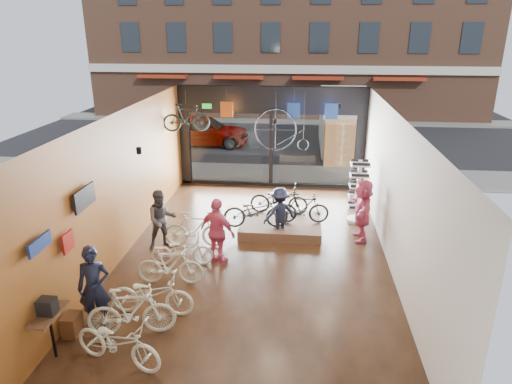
# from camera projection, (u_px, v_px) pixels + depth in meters

# --- Properties ---
(ground_plane) EXTENTS (7.00, 12.00, 0.04)m
(ground_plane) POSITION_uv_depth(u_px,v_px,m) (254.00, 258.00, 12.21)
(ground_plane) COLOR black
(ground_plane) RESTS_ON ground
(ceiling) EXTENTS (7.00, 12.00, 0.04)m
(ceiling) POSITION_uv_depth(u_px,v_px,m) (254.00, 115.00, 10.91)
(ceiling) COLOR black
(ceiling) RESTS_ON ground
(wall_left) EXTENTS (0.04, 12.00, 3.80)m
(wall_left) POSITION_uv_depth(u_px,v_px,m) (121.00, 186.00, 11.90)
(wall_left) COLOR #9D5E1F
(wall_left) RESTS_ON ground
(wall_right) EXTENTS (0.04, 12.00, 3.80)m
(wall_right) POSITION_uv_depth(u_px,v_px,m) (396.00, 196.00, 11.22)
(wall_right) COLOR beige
(wall_right) RESTS_ON ground
(wall_back) EXTENTS (7.00, 0.04, 3.80)m
(wall_back) POSITION_uv_depth(u_px,v_px,m) (205.00, 346.00, 5.93)
(wall_back) COLOR beige
(wall_back) RESTS_ON ground
(storefront) EXTENTS (7.00, 0.26, 3.80)m
(storefront) POSITION_uv_depth(u_px,v_px,m) (271.00, 137.00, 17.17)
(storefront) COLOR black
(storefront) RESTS_ON ground
(exit_sign) EXTENTS (0.35, 0.06, 0.18)m
(exit_sign) POSITION_uv_depth(u_px,v_px,m) (207.00, 106.00, 16.90)
(exit_sign) COLOR #198C26
(exit_sign) RESTS_ON storefront
(street_road) EXTENTS (30.00, 18.00, 0.02)m
(street_road) POSITION_uv_depth(u_px,v_px,m) (282.00, 134.00, 26.24)
(street_road) COLOR black
(street_road) RESTS_ON ground
(sidewalk_near) EXTENTS (30.00, 2.40, 0.12)m
(sidewalk_near) POSITION_uv_depth(u_px,v_px,m) (273.00, 174.00, 18.92)
(sidewalk_near) COLOR slate
(sidewalk_near) RESTS_ON ground
(sidewalk_far) EXTENTS (30.00, 2.00, 0.12)m
(sidewalk_far) POSITION_uv_depth(u_px,v_px,m) (285.00, 120.00, 29.96)
(sidewalk_far) COLOR slate
(sidewalk_far) RESTS_ON ground
(opposite_building) EXTENTS (26.00, 5.00, 14.00)m
(opposite_building) POSITION_uv_depth(u_px,v_px,m) (289.00, 8.00, 29.94)
(opposite_building) COLOR brown
(opposite_building) RESTS_ON ground
(street_car) EXTENTS (4.69, 1.89, 1.60)m
(street_car) POSITION_uv_depth(u_px,v_px,m) (203.00, 130.00, 23.54)
(street_car) COLOR gray
(street_car) RESTS_ON street_road
(box_truck) EXTENTS (2.42, 7.25, 2.86)m
(box_truck) POSITION_uv_depth(u_px,v_px,m) (347.00, 125.00, 21.69)
(box_truck) COLOR silver
(box_truck) RESTS_ON street_road
(floor_bike_0) EXTENTS (1.89, 1.08, 0.94)m
(floor_bike_0) POSITION_uv_depth(u_px,v_px,m) (118.00, 342.00, 8.19)
(floor_bike_0) COLOR silver
(floor_bike_0) RESTS_ON ground_plane
(floor_bike_1) EXTENTS (1.81, 0.85, 1.05)m
(floor_bike_1) POSITION_uv_depth(u_px,v_px,m) (131.00, 312.00, 8.98)
(floor_bike_1) COLOR silver
(floor_bike_1) RESTS_ON ground_plane
(floor_bike_2) EXTENTS (1.81, 0.64, 0.95)m
(floor_bike_2) POSITION_uv_depth(u_px,v_px,m) (152.00, 294.00, 9.66)
(floor_bike_2) COLOR silver
(floor_bike_2) RESTS_ON ground_plane
(floor_bike_3) EXTENTS (1.63, 0.55, 0.96)m
(floor_bike_3) POSITION_uv_depth(u_px,v_px,m) (170.00, 266.00, 10.80)
(floor_bike_3) COLOR silver
(floor_bike_3) RESTS_ON ground_plane
(floor_bike_4) EXTENTS (1.65, 0.75, 0.84)m
(floor_bike_4) POSITION_uv_depth(u_px,v_px,m) (182.00, 250.00, 11.69)
(floor_bike_4) COLOR silver
(floor_bike_4) RESTS_ON ground_plane
(floor_bike_5) EXTENTS (1.74, 0.55, 1.04)m
(floor_bike_5) POSITION_uv_depth(u_px,v_px,m) (195.00, 229.00, 12.66)
(floor_bike_5) COLOR silver
(floor_bike_5) RESTS_ON ground_plane
(display_platform) EXTENTS (2.40, 1.80, 0.30)m
(display_platform) POSITION_uv_depth(u_px,v_px,m) (281.00, 226.00, 13.77)
(display_platform) COLOR #4B3320
(display_platform) RESTS_ON ground_plane
(display_bike_left) EXTENTS (1.93, 0.85, 0.98)m
(display_bike_left) POSITION_uv_depth(u_px,v_px,m) (256.00, 211.00, 13.17)
(display_bike_left) COLOR black
(display_bike_left) RESTS_ON display_platform
(display_bike_mid) EXTENTS (1.58, 0.58, 0.93)m
(display_bike_mid) POSITION_uv_depth(u_px,v_px,m) (303.00, 208.00, 13.47)
(display_bike_mid) COLOR black
(display_bike_mid) RESTS_ON display_platform
(display_bike_right) EXTENTS (1.83, 0.71, 0.94)m
(display_bike_right) POSITION_uv_depth(u_px,v_px,m) (279.00, 199.00, 14.15)
(display_bike_right) COLOR black
(display_bike_right) RESTS_ON display_platform
(customer_0) EXTENTS (0.73, 0.56, 1.78)m
(customer_0) POSITION_uv_depth(u_px,v_px,m) (94.00, 287.00, 9.14)
(customer_0) COLOR #161C33
(customer_0) RESTS_ON ground_plane
(customer_1) EXTENTS (1.02, 0.94, 1.68)m
(customer_1) POSITION_uv_depth(u_px,v_px,m) (162.00, 219.00, 12.49)
(customer_1) COLOR #3F3F44
(customer_1) RESTS_ON ground_plane
(customer_2) EXTENTS (1.14, 0.87, 1.80)m
(customer_2) POSITION_uv_depth(u_px,v_px,m) (218.00, 232.00, 11.60)
(customer_2) COLOR #CC4C72
(customer_2) RESTS_ON ground_plane
(customer_3) EXTENTS (1.13, 0.98, 1.52)m
(customer_3) POSITION_uv_depth(u_px,v_px,m) (280.00, 213.00, 13.14)
(customer_3) COLOR #161C33
(customer_3) RESTS_ON ground_plane
(customer_5) EXTENTS (0.55, 1.69, 1.82)m
(customer_5) POSITION_uv_depth(u_px,v_px,m) (362.00, 210.00, 12.96)
(customer_5) COLOR #CC4C72
(customer_5) RESTS_ON ground_plane
(sunglasses_rack) EXTENTS (0.71, 0.64, 2.01)m
(sunglasses_rack) POSITION_uv_depth(u_px,v_px,m) (358.00, 191.00, 14.13)
(sunglasses_rack) COLOR white
(sunglasses_rack) RESTS_ON ground_plane
(wall_merch) EXTENTS (0.40, 2.40, 2.60)m
(wall_merch) POSITION_uv_depth(u_px,v_px,m) (62.00, 274.00, 8.82)
(wall_merch) COLOR navy
(wall_merch) RESTS_ON wall_left
(penny_farthing) EXTENTS (1.80, 0.06, 1.44)m
(penny_farthing) POSITION_uv_depth(u_px,v_px,m) (284.00, 131.00, 15.37)
(penny_farthing) COLOR black
(penny_farthing) RESTS_ON ceiling
(hung_bike) EXTENTS (1.64, 0.78, 0.95)m
(hung_bike) POSITION_uv_depth(u_px,v_px,m) (186.00, 118.00, 15.41)
(hung_bike) COLOR black
(hung_bike) RESTS_ON ceiling
(jersey_left) EXTENTS (0.45, 0.03, 0.55)m
(jersey_left) POSITION_uv_depth(u_px,v_px,m) (227.00, 110.00, 16.18)
(jersey_left) COLOR #CC5919
(jersey_left) RESTS_ON ceiling
(jersey_mid) EXTENTS (0.45, 0.03, 0.55)m
(jersey_mid) POSITION_uv_depth(u_px,v_px,m) (294.00, 111.00, 15.95)
(jersey_mid) COLOR #1E3F99
(jersey_mid) RESTS_ON ceiling
(jersey_right) EXTENTS (0.45, 0.03, 0.55)m
(jersey_right) POSITION_uv_depth(u_px,v_px,m) (331.00, 111.00, 15.83)
(jersey_right) COLOR #1E3F99
(jersey_right) RESTS_ON ceiling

